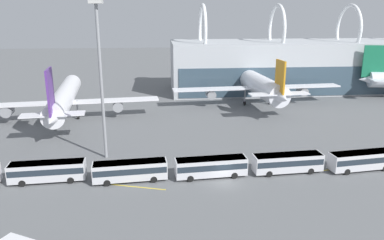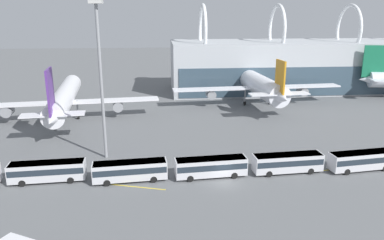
{
  "view_description": "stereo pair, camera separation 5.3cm",
  "coord_description": "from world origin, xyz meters",
  "px_view_note": "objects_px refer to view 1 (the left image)",
  "views": [
    {
      "loc": [
        -9.51,
        -50.39,
        24.62
      ],
      "look_at": [
        -3.21,
        20.31,
        4.0
      ],
      "focal_mm": 35.0,
      "sensor_mm": 36.0,
      "label": 1
    },
    {
      "loc": [
        -9.46,
        -50.39,
        24.62
      ],
      "look_at": [
        -3.21,
        20.31,
        4.0
      ],
      "focal_mm": 35.0,
      "sensor_mm": 36.0,
      "label": 2
    }
  ],
  "objects_px": {
    "airliner_at_gate_near": "(64,99)",
    "shuttle_bus_2": "(130,170)",
    "shuttle_bus_4": "(288,162)",
    "airliner_at_gate_far": "(257,84)",
    "shuttle_bus_5": "(362,159)",
    "floodlight_mast": "(100,66)",
    "shuttle_bus_1": "(47,170)",
    "shuttle_bus_3": "(211,166)"
  },
  "relations": [
    {
      "from": "airliner_at_gate_near",
      "to": "shuttle_bus_2",
      "type": "relative_size",
      "value": 3.96
    },
    {
      "from": "shuttle_bus_5",
      "to": "floodlight_mast",
      "type": "relative_size",
      "value": 0.43
    },
    {
      "from": "airliner_at_gate_far",
      "to": "floodlight_mast",
      "type": "xyz_separation_m",
      "value": [
        -36.1,
        -36.51,
        10.39
      ]
    },
    {
      "from": "shuttle_bus_3",
      "to": "shuttle_bus_5",
      "type": "relative_size",
      "value": 0.99
    },
    {
      "from": "shuttle_bus_3",
      "to": "shuttle_bus_5",
      "type": "xyz_separation_m",
      "value": [
        24.6,
        0.46,
        0.0
      ]
    },
    {
      "from": "airliner_at_gate_near",
      "to": "shuttle_bus_2",
      "type": "xyz_separation_m",
      "value": [
        17.77,
        -35.49,
        -3.16
      ]
    },
    {
      "from": "airliner_at_gate_far",
      "to": "shuttle_bus_5",
      "type": "distance_m",
      "value": 46.15
    },
    {
      "from": "airliner_at_gate_near",
      "to": "shuttle_bus_3",
      "type": "bearing_deg",
      "value": -145.75
    },
    {
      "from": "airliner_at_gate_far",
      "to": "shuttle_bus_1",
      "type": "bearing_deg",
      "value": 132.42
    },
    {
      "from": "shuttle_bus_1",
      "to": "shuttle_bus_4",
      "type": "xyz_separation_m",
      "value": [
        36.89,
        0.02,
        0.0
      ]
    },
    {
      "from": "shuttle_bus_1",
      "to": "shuttle_bus_5",
      "type": "height_order",
      "value": "same"
    },
    {
      "from": "airliner_at_gate_far",
      "to": "floodlight_mast",
      "type": "height_order",
      "value": "floodlight_mast"
    },
    {
      "from": "shuttle_bus_1",
      "to": "shuttle_bus_5",
      "type": "xyz_separation_m",
      "value": [
        49.19,
        -0.08,
        0.0
      ]
    },
    {
      "from": "shuttle_bus_2",
      "to": "shuttle_bus_4",
      "type": "height_order",
      "value": "same"
    },
    {
      "from": "shuttle_bus_3",
      "to": "airliner_at_gate_near",
      "type": "bearing_deg",
      "value": 125.94
    },
    {
      "from": "airliner_at_gate_near",
      "to": "shuttle_bus_2",
      "type": "height_order",
      "value": "airliner_at_gate_near"
    },
    {
      "from": "shuttle_bus_4",
      "to": "shuttle_bus_5",
      "type": "xyz_separation_m",
      "value": [
        12.3,
        -0.11,
        0.0
      ]
    },
    {
      "from": "shuttle_bus_3",
      "to": "shuttle_bus_5",
      "type": "height_order",
      "value": "same"
    },
    {
      "from": "airliner_at_gate_near",
      "to": "shuttle_bus_5",
      "type": "xyz_separation_m",
      "value": [
        54.66,
        -34.69,
        -3.16
      ]
    },
    {
      "from": "shuttle_bus_1",
      "to": "shuttle_bus_2",
      "type": "height_order",
      "value": "same"
    },
    {
      "from": "shuttle_bus_1",
      "to": "shuttle_bus_4",
      "type": "distance_m",
      "value": 36.89
    },
    {
      "from": "shuttle_bus_1",
      "to": "shuttle_bus_3",
      "type": "distance_m",
      "value": 24.6
    },
    {
      "from": "shuttle_bus_1",
      "to": "shuttle_bus_2",
      "type": "relative_size",
      "value": 1.0
    },
    {
      "from": "shuttle_bus_4",
      "to": "shuttle_bus_1",
      "type": "bearing_deg",
      "value": 176.17
    },
    {
      "from": "floodlight_mast",
      "to": "shuttle_bus_5",
      "type": "bearing_deg",
      "value": -12.31
    },
    {
      "from": "airliner_at_gate_far",
      "to": "floodlight_mast",
      "type": "bearing_deg",
      "value": 131.43
    },
    {
      "from": "airliner_at_gate_far",
      "to": "shuttle_bus_4",
      "type": "xyz_separation_m",
      "value": [
        -6.61,
        -45.53,
        -3.89
      ]
    },
    {
      "from": "shuttle_bus_1",
      "to": "airliner_at_gate_near",
      "type": "bearing_deg",
      "value": 95.19
    },
    {
      "from": "shuttle_bus_2",
      "to": "shuttle_bus_4",
      "type": "relative_size",
      "value": 1.0
    },
    {
      "from": "airliner_at_gate_near",
      "to": "floodlight_mast",
      "type": "distance_m",
      "value": 30.7
    },
    {
      "from": "floodlight_mast",
      "to": "shuttle_bus_1",
      "type": "bearing_deg",
      "value": -129.31
    },
    {
      "from": "shuttle_bus_3",
      "to": "floodlight_mast",
      "type": "relative_size",
      "value": 0.43
    },
    {
      "from": "shuttle_bus_2",
      "to": "shuttle_bus_4",
      "type": "bearing_deg",
      "value": -2.92
    },
    {
      "from": "shuttle_bus_2",
      "to": "floodlight_mast",
      "type": "distance_m",
      "value": 18.06
    },
    {
      "from": "shuttle_bus_3",
      "to": "shuttle_bus_4",
      "type": "height_order",
      "value": "same"
    },
    {
      "from": "airliner_at_gate_near",
      "to": "floodlight_mast",
      "type": "relative_size",
      "value": 1.69
    },
    {
      "from": "airliner_at_gate_near",
      "to": "shuttle_bus_4",
      "type": "distance_m",
      "value": 54.78
    },
    {
      "from": "floodlight_mast",
      "to": "shuttle_bus_3",
      "type": "bearing_deg",
      "value": -29.13
    },
    {
      "from": "shuttle_bus_4",
      "to": "shuttle_bus_2",
      "type": "bearing_deg",
      "value": 178.25
    },
    {
      "from": "airliner_at_gate_far",
      "to": "shuttle_bus_4",
      "type": "height_order",
      "value": "airliner_at_gate_far"
    },
    {
      "from": "airliner_at_gate_far",
      "to": "shuttle_bus_5",
      "type": "xyz_separation_m",
      "value": [
        5.69,
        -45.64,
        -3.89
      ]
    },
    {
      "from": "airliner_at_gate_far",
      "to": "shuttle_bus_5",
      "type": "height_order",
      "value": "airliner_at_gate_far"
    }
  ]
}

